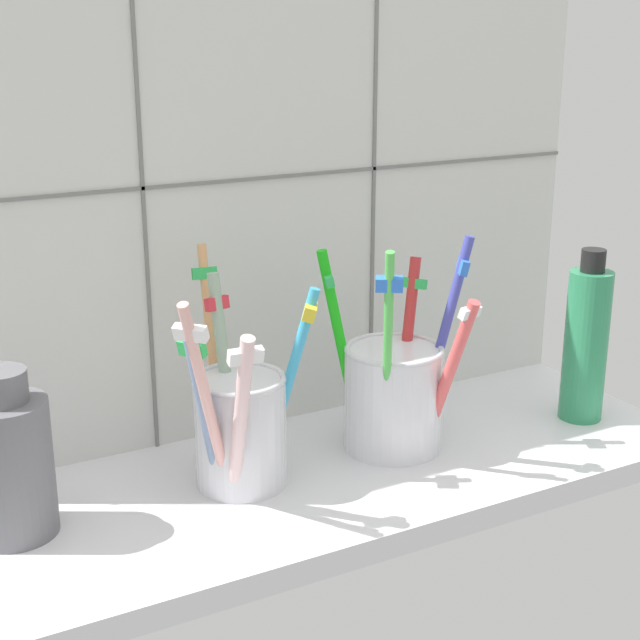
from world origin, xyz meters
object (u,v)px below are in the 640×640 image
soap_bottle (586,343)px  toothbrush_cup_right (394,391)px  toothbrush_cup_left (239,423)px  ceramic_vase (9,462)px

soap_bottle → toothbrush_cup_right: bearing=171.1°
toothbrush_cup_left → ceramic_vase: (-17.05, 0.93, 0.22)cm
toothbrush_cup_left → toothbrush_cup_right: size_ratio=0.97×
ceramic_vase → soap_bottle: soap_bottle is taller
toothbrush_cup_left → ceramic_vase: toothbrush_cup_left is taller
toothbrush_cup_left → soap_bottle: toothbrush_cup_left is taller
toothbrush_cup_right → soap_bottle: (18.45, -2.90, 2.16)cm
toothbrush_cup_left → soap_bottle: 32.92cm
ceramic_vase → soap_bottle: size_ratio=0.78×
ceramic_vase → toothbrush_cup_left: bearing=-3.1°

